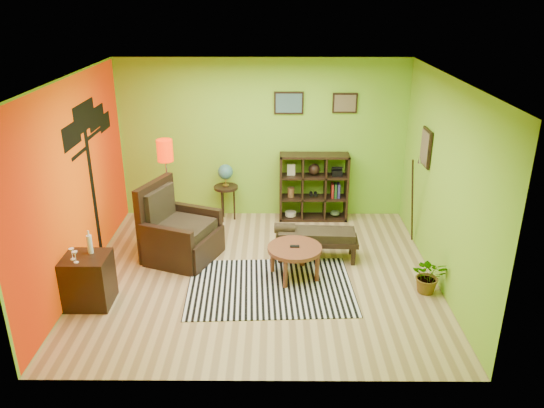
{
  "coord_description": "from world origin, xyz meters",
  "views": [
    {
      "loc": [
        0.22,
        -6.73,
        3.84
      ],
      "look_at": [
        0.18,
        0.13,
        1.05
      ],
      "focal_mm": 35.0,
      "sensor_mm": 36.0,
      "label": 1
    }
  ],
  "objects_px": {
    "coffee_table": "(295,251)",
    "side_cabinet": "(88,280)",
    "bench": "(314,236)",
    "armchair": "(178,236)",
    "floor_lamp": "(166,160)",
    "cube_shelf": "(314,187)",
    "potted_plant": "(428,279)",
    "globe_table": "(226,178)"
  },
  "relations": [
    {
      "from": "floor_lamp",
      "to": "potted_plant",
      "type": "height_order",
      "value": "floor_lamp"
    },
    {
      "from": "armchair",
      "to": "bench",
      "type": "xyz_separation_m",
      "value": [
        2.07,
        -0.04,
        0.01
      ]
    },
    {
      "from": "coffee_table",
      "to": "potted_plant",
      "type": "bearing_deg",
      "value": -12.69
    },
    {
      "from": "potted_plant",
      "to": "floor_lamp",
      "type": "bearing_deg",
      "value": 156.73
    },
    {
      "from": "coffee_table",
      "to": "potted_plant",
      "type": "height_order",
      "value": "coffee_table"
    },
    {
      "from": "coffee_table",
      "to": "floor_lamp",
      "type": "bearing_deg",
      "value": 148.38
    },
    {
      "from": "cube_shelf",
      "to": "potted_plant",
      "type": "xyz_separation_m",
      "value": [
        1.39,
        -2.49,
        -0.4
      ]
    },
    {
      "from": "coffee_table",
      "to": "side_cabinet",
      "type": "relative_size",
      "value": 0.77
    },
    {
      "from": "floor_lamp",
      "to": "side_cabinet",
      "type": "bearing_deg",
      "value": -110.14
    },
    {
      "from": "globe_table",
      "to": "cube_shelf",
      "type": "relative_size",
      "value": 0.86
    },
    {
      "from": "floor_lamp",
      "to": "cube_shelf",
      "type": "height_order",
      "value": "floor_lamp"
    },
    {
      "from": "coffee_table",
      "to": "floor_lamp",
      "type": "relative_size",
      "value": 0.46
    },
    {
      "from": "potted_plant",
      "to": "coffee_table",
      "type": "bearing_deg",
      "value": 167.31
    },
    {
      "from": "bench",
      "to": "floor_lamp",
      "type": "bearing_deg",
      "value": 163.95
    },
    {
      "from": "armchair",
      "to": "globe_table",
      "type": "distance_m",
      "value": 1.61
    },
    {
      "from": "floor_lamp",
      "to": "globe_table",
      "type": "height_order",
      "value": "floor_lamp"
    },
    {
      "from": "cube_shelf",
      "to": "globe_table",
      "type": "bearing_deg",
      "value": -177.8
    },
    {
      "from": "side_cabinet",
      "to": "bench",
      "type": "bearing_deg",
      "value": 22.9
    },
    {
      "from": "globe_table",
      "to": "cube_shelf",
      "type": "bearing_deg",
      "value": 2.2
    },
    {
      "from": "floor_lamp",
      "to": "globe_table",
      "type": "distance_m",
      "value": 1.31
    },
    {
      "from": "coffee_table",
      "to": "cube_shelf",
      "type": "height_order",
      "value": "cube_shelf"
    },
    {
      "from": "floor_lamp",
      "to": "coffee_table",
      "type": "bearing_deg",
      "value": -31.62
    },
    {
      "from": "floor_lamp",
      "to": "potted_plant",
      "type": "xyz_separation_m",
      "value": [
        3.79,
        -1.63,
        -1.17
      ]
    },
    {
      "from": "side_cabinet",
      "to": "armchair",
      "type": "bearing_deg",
      "value": 54.37
    },
    {
      "from": "cube_shelf",
      "to": "bench",
      "type": "relative_size",
      "value": 0.94
    },
    {
      "from": "armchair",
      "to": "floor_lamp",
      "type": "xyz_separation_m",
      "value": [
        -0.23,
        0.62,
        1.01
      ]
    },
    {
      "from": "cube_shelf",
      "to": "potted_plant",
      "type": "bearing_deg",
      "value": -60.9
    },
    {
      "from": "side_cabinet",
      "to": "cube_shelf",
      "type": "distance_m",
      "value": 4.19
    },
    {
      "from": "bench",
      "to": "potted_plant",
      "type": "distance_m",
      "value": 1.78
    },
    {
      "from": "bench",
      "to": "coffee_table",
      "type": "bearing_deg",
      "value": -119.51
    },
    {
      "from": "side_cabinet",
      "to": "potted_plant",
      "type": "relative_size",
      "value": 1.95
    },
    {
      "from": "side_cabinet",
      "to": "potted_plant",
      "type": "height_order",
      "value": "side_cabinet"
    },
    {
      "from": "floor_lamp",
      "to": "bench",
      "type": "bearing_deg",
      "value": -16.05
    },
    {
      "from": "floor_lamp",
      "to": "bench",
      "type": "relative_size",
      "value": 1.33
    },
    {
      "from": "armchair",
      "to": "potted_plant",
      "type": "relative_size",
      "value": 2.43
    },
    {
      "from": "coffee_table",
      "to": "armchair",
      "type": "height_order",
      "value": "armchair"
    },
    {
      "from": "armchair",
      "to": "side_cabinet",
      "type": "height_order",
      "value": "armchair"
    },
    {
      "from": "potted_plant",
      "to": "side_cabinet",
      "type": "bearing_deg",
      "value": -176.09
    },
    {
      "from": "coffee_table",
      "to": "armchair",
      "type": "distance_m",
      "value": 1.86
    },
    {
      "from": "side_cabinet",
      "to": "cube_shelf",
      "type": "height_order",
      "value": "cube_shelf"
    },
    {
      "from": "armchair",
      "to": "side_cabinet",
      "type": "bearing_deg",
      "value": -125.63
    },
    {
      "from": "floor_lamp",
      "to": "globe_table",
      "type": "xyz_separation_m",
      "value": [
        0.85,
        0.8,
        -0.59
      ]
    }
  ]
}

